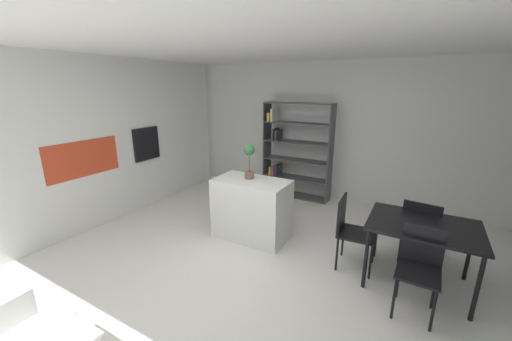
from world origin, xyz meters
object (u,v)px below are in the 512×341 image
child_chair_left (25,325)px  dining_chair_island_side (350,226)px  kitchen_island (252,209)px  dining_chair_near (420,262)px  dining_chair_far (421,226)px  dining_table (423,230)px  potted_plant_on_island (249,158)px  built_in_oven (146,144)px  open_bookshelf (292,152)px

child_chair_left → dining_chair_island_side: size_ratio=0.60×
kitchen_island → dining_chair_island_side: size_ratio=1.21×
dining_chair_near → dining_chair_far: bearing=92.4°
dining_table → dining_chair_near: dining_chair_near is taller
potted_plant_on_island → dining_chair_near: 2.51m
dining_chair_far → dining_chair_island_side: bearing=38.8°
built_in_oven → open_bookshelf: size_ratio=0.31×
built_in_oven → child_chair_left: size_ratio=1.11×
kitchen_island → dining_chair_island_side: (1.47, -0.03, 0.09)m
built_in_oven → dining_chair_island_side: 3.93m
dining_chair_far → built_in_oven: bearing=11.4°
open_bookshelf → dining_chair_island_side: 2.67m
open_bookshelf → dining_chair_island_side: open_bookshelf is taller
dining_table → dining_chair_far: 0.49m
built_in_oven → dining_chair_far: built_in_oven is taller
kitchen_island → dining_chair_near: kitchen_island is taller
dining_chair_island_side → potted_plant_on_island: bearing=83.2°
built_in_oven → kitchen_island: built_in_oven is taller
potted_plant_on_island → child_chair_left: size_ratio=0.95×
child_chair_left → kitchen_island: bearing=-14.9°
dining_chair_near → dining_chair_island_side: bearing=151.7°
built_in_oven → child_chair_left: bearing=-58.7°
child_chair_left → built_in_oven: bearing=28.5°
child_chair_left → dining_chair_island_side: (2.07, 2.77, 0.25)m
dining_chair_far → dining_chair_island_side: (-0.79, -0.47, 0.01)m
dining_chair_far → dining_chair_near: dining_chair_near is taller
built_in_oven → dining_chair_near: 4.77m
potted_plant_on_island → dining_chair_island_side: (1.55, -0.10, -0.69)m
dining_chair_far → dining_chair_near: size_ratio=0.98×
kitchen_island → potted_plant_on_island: size_ratio=2.14×
open_bookshelf → child_chair_left: (-0.39, -4.80, -0.64)m
open_bookshelf → potted_plant_on_island: bearing=-86.1°
child_chair_left → dining_table: dining_table is taller
child_chair_left → dining_chair_near: 3.70m
kitchen_island → dining_chair_far: (2.26, 0.44, 0.08)m
potted_plant_on_island → dining_chair_island_side: bearing=-3.5°
dining_table → dining_chair_far: bearing=91.7°
open_bookshelf → dining_table: bearing=-39.3°
kitchen_island → dining_chair_near: size_ratio=1.23×
child_chair_left → dining_table: 4.01m
open_bookshelf → dining_table: 3.22m
child_chair_left → dining_chair_far: bearing=-44.3°
dining_chair_near → built_in_oven: bearing=173.4°
open_bookshelf → child_chair_left: bearing=-94.7°
child_chair_left → dining_chair_near: (2.88, 2.31, 0.24)m
kitchen_island → potted_plant_on_island: (-0.07, 0.06, 0.78)m
open_bookshelf → dining_chair_near: 3.55m
dining_table → dining_chair_island_side: (-0.80, -0.01, -0.14)m
built_in_oven → potted_plant_on_island: bearing=-2.4°
child_chair_left → open_bookshelf: bearing=-7.5°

